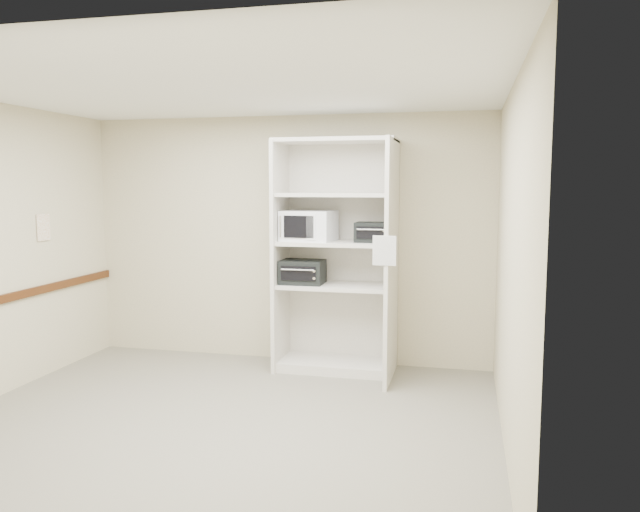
% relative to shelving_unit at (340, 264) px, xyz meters
% --- Properties ---
extents(floor, '(4.50, 4.00, 0.01)m').
position_rel_shelving_unit_xyz_m(floor, '(-0.67, -1.70, -1.13)').
color(floor, slate).
rests_on(floor, ground).
extents(ceiling, '(4.50, 4.00, 0.01)m').
position_rel_shelving_unit_xyz_m(ceiling, '(-0.67, -1.70, 1.57)').
color(ceiling, white).
extents(wall_back, '(4.50, 0.02, 2.70)m').
position_rel_shelving_unit_xyz_m(wall_back, '(-0.67, 0.30, 0.22)').
color(wall_back, beige).
rests_on(wall_back, ground).
extents(wall_front, '(4.50, 0.02, 2.70)m').
position_rel_shelving_unit_xyz_m(wall_front, '(-0.67, -3.70, 0.22)').
color(wall_front, beige).
rests_on(wall_front, ground).
extents(wall_right, '(0.02, 4.00, 2.70)m').
position_rel_shelving_unit_xyz_m(wall_right, '(1.58, -1.70, 0.22)').
color(wall_right, beige).
rests_on(wall_right, ground).
extents(shelving_unit, '(1.24, 0.92, 2.42)m').
position_rel_shelving_unit_xyz_m(shelving_unit, '(0.00, 0.00, 0.00)').
color(shelving_unit, silver).
rests_on(shelving_unit, floor).
extents(microwave, '(0.57, 0.46, 0.31)m').
position_rel_shelving_unit_xyz_m(microwave, '(-0.33, -0.02, 0.40)').
color(microwave, white).
rests_on(microwave, shelving_unit).
extents(toaster_oven_upper, '(0.36, 0.27, 0.20)m').
position_rel_shelving_unit_xyz_m(toaster_oven_upper, '(0.35, -0.03, 0.34)').
color(toaster_oven_upper, black).
rests_on(toaster_oven_upper, shelving_unit).
extents(toaster_oven_lower, '(0.45, 0.34, 0.25)m').
position_rel_shelving_unit_xyz_m(toaster_oven_lower, '(-0.39, -0.06, -0.09)').
color(toaster_oven_lower, black).
rests_on(toaster_oven_lower, shelving_unit).
extents(paper_sign, '(0.21, 0.01, 0.27)m').
position_rel_shelving_unit_xyz_m(paper_sign, '(0.54, -0.63, 0.22)').
color(paper_sign, white).
rests_on(paper_sign, shelving_unit).
extents(wall_poster, '(0.01, 0.20, 0.27)m').
position_rel_shelving_unit_xyz_m(wall_poster, '(-2.90, -0.82, 0.39)').
color(wall_poster, white).
rests_on(wall_poster, wall_left).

